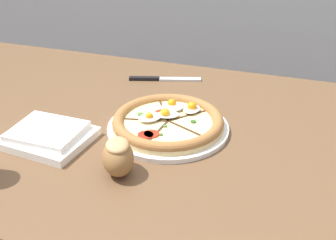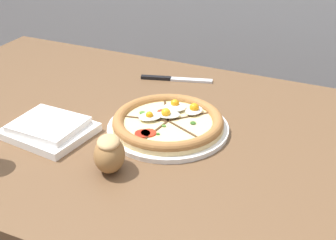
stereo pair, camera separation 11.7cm
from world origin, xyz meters
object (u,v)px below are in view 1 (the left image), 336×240
Objects in this scene: dining_table at (150,159)px; pizza at (168,123)px; bread_piece_near at (118,156)px; napkin_folded at (48,135)px; knife_main at (164,79)px.

pizza is (0.04, 0.01, 0.11)m from dining_table.
bread_piece_near reaches higher than pizza.
pizza reaches higher than napkin_folded.
pizza is at bearing 18.31° from dining_table.
knife_main is (-0.06, 0.50, -0.04)m from bread_piece_near.
bread_piece_near reaches higher than napkin_folded.
napkin_folded is at bearing -125.83° from knife_main.
dining_table is 7.16× the size of napkin_folded.
napkin_folded is 0.99× the size of knife_main.
napkin_folded is at bearing -151.58° from pizza.
dining_table is 7.08× the size of knife_main.
bread_piece_near reaches higher than knife_main.
bread_piece_near is 0.51× the size of knife_main.
dining_table is at bearing -94.81° from knife_main.
pizza is at bearing 28.42° from napkin_folded.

